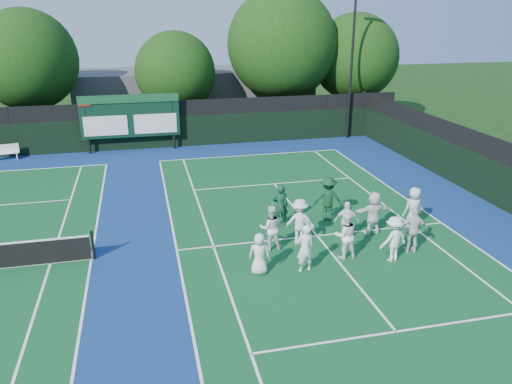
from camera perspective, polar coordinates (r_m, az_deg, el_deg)
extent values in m
plane|color=black|center=(19.00, 8.02, -6.24)|extent=(120.00, 120.00, 0.00)
cube|color=navy|center=(18.77, -10.62, -6.74)|extent=(34.00, 32.00, 0.01)
cube|color=#104E24|center=(19.83, 6.99, -4.98)|extent=(10.97, 23.77, 0.00)
cube|color=white|center=(30.56, -0.60, 4.24)|extent=(10.97, 0.08, 0.00)
cube|color=white|center=(18.78, -9.04, -6.58)|extent=(0.08, 23.77, 0.00)
cube|color=white|center=(22.22, 20.43, -3.32)|extent=(0.08, 23.77, 0.00)
cube|color=white|center=(18.90, -4.88, -6.21)|extent=(0.08, 23.77, 0.00)
cube|color=white|center=(21.52, 17.37, -3.71)|extent=(0.08, 23.77, 0.00)
cube|color=white|center=(14.81, 15.72, -15.11)|extent=(8.23, 0.08, 0.00)
cube|color=white|center=(25.48, 2.11, 0.95)|extent=(8.23, 0.08, 0.00)
cube|color=white|center=(19.83, 6.99, -4.97)|extent=(0.08, 12.80, 0.00)
cube|color=white|center=(30.82, -26.93, 2.14)|extent=(10.97, 0.08, 0.00)
cube|color=white|center=(18.88, -18.31, -7.28)|extent=(0.08, 23.77, 0.00)
cube|color=white|center=(19.08, -22.43, -7.53)|extent=(0.08, 23.77, 0.00)
cube|color=black|center=(32.64, -12.24, 6.60)|extent=(34.00, 0.08, 2.00)
cube|color=black|center=(32.34, -12.44, 9.18)|extent=(34.00, 0.05, 1.00)
cylinder|color=black|center=(32.24, -18.76, 7.19)|extent=(0.16, 0.16, 3.50)
cylinder|color=black|center=(32.15, -9.45, 7.95)|extent=(0.16, 0.16, 3.50)
cube|color=black|center=(32.00, -14.18, 8.38)|extent=(6.00, 0.15, 2.60)
cube|color=#154B25|center=(31.71, -14.35, 10.29)|extent=(6.00, 0.05, 0.50)
cube|color=silver|center=(32.07, -16.80, 7.25)|extent=(2.60, 0.04, 1.20)
cube|color=silver|center=(32.01, -11.41, 7.69)|extent=(2.60, 0.04, 1.20)
cube|color=#9E1A0D|center=(31.88, -19.07, 9.69)|extent=(0.70, 0.04, 0.50)
cube|color=#515055|center=(40.55, -6.95, 10.92)|extent=(18.00, 6.00, 4.00)
cylinder|color=black|center=(34.60, 10.88, 14.17)|extent=(0.16, 0.16, 10.00)
cylinder|color=black|center=(18.63, -18.14, -5.79)|extent=(0.10, 0.10, 1.10)
cube|color=white|center=(33.05, -26.67, 3.99)|extent=(1.47, 0.65, 0.06)
cube|color=white|center=(33.12, -26.69, 4.49)|extent=(1.41, 0.33, 0.47)
cube|color=white|center=(32.97, -25.65, 3.73)|extent=(0.12, 0.34, 0.38)
cylinder|color=black|center=(36.59, -23.85, 7.54)|extent=(0.44, 0.44, 2.95)
sphere|color=#11330B|center=(36.06, -24.74, 13.55)|extent=(6.43, 6.43, 6.43)
sphere|color=#11330B|center=(36.31, -23.56, 12.72)|extent=(4.50, 4.50, 4.50)
cylinder|color=black|center=(36.12, -8.92, 8.33)|extent=(0.44, 0.44, 2.29)
sphere|color=#11330B|center=(35.62, -9.20, 13.38)|extent=(5.50, 5.50, 5.50)
sphere|color=#11330B|center=(36.03, -8.22, 12.63)|extent=(3.85, 3.85, 3.85)
cylinder|color=black|center=(37.37, 2.87, 9.60)|extent=(0.44, 0.44, 3.14)
sphere|color=#11330B|center=(36.82, 2.99, 16.49)|extent=(7.78, 7.78, 7.78)
sphere|color=#11330B|center=(37.33, 3.76, 15.32)|extent=(5.45, 5.45, 5.45)
cylinder|color=black|center=(39.33, 10.90, 9.47)|extent=(0.44, 0.44, 2.71)
sphere|color=#11330B|center=(38.83, 11.27, 14.89)|extent=(6.35, 6.35, 6.35)
sphere|color=#11330B|center=(39.41, 11.85, 13.99)|extent=(4.44, 4.44, 4.44)
sphere|color=#BFD018|center=(18.76, -5.06, -6.36)|extent=(0.07, 0.07, 0.07)
sphere|color=#BFD018|center=(20.18, 9.29, -4.57)|extent=(0.07, 0.07, 0.07)
sphere|color=#BFD018|center=(17.85, 0.86, -7.73)|extent=(0.07, 0.07, 0.07)
sphere|color=#BFD018|center=(22.77, 1.88, -1.38)|extent=(0.07, 0.07, 0.07)
imported|color=white|center=(16.74, 0.39, -7.06)|extent=(0.82, 0.65, 1.45)
imported|color=white|center=(16.90, 5.63, -6.41)|extent=(0.66, 0.48, 1.70)
imported|color=white|center=(17.98, 10.19, -4.87)|extent=(0.89, 0.71, 1.75)
imported|color=white|center=(18.17, 15.46, -5.19)|extent=(1.18, 0.83, 1.66)
imported|color=silver|center=(18.98, 17.54, -4.14)|extent=(1.09, 0.61, 1.75)
imported|color=white|center=(18.32, 1.69, -4.10)|extent=(0.90, 0.73, 1.72)
imported|color=silver|center=(18.82, 4.99, -3.39)|extent=(1.27, 0.89, 1.78)
imported|color=white|center=(19.37, 10.33, -3.28)|extent=(1.00, 0.68, 1.57)
imported|color=white|center=(20.14, 13.26, -2.32)|extent=(1.63, 0.56, 1.74)
imported|color=silver|center=(21.04, 17.57, -1.76)|extent=(0.91, 0.65, 1.74)
imported|color=#103A23|center=(20.30, 2.80, -1.55)|extent=(0.70, 0.50, 1.77)
imported|color=#0F381D|center=(21.03, 8.23, -0.76)|extent=(1.37, 0.99, 1.91)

